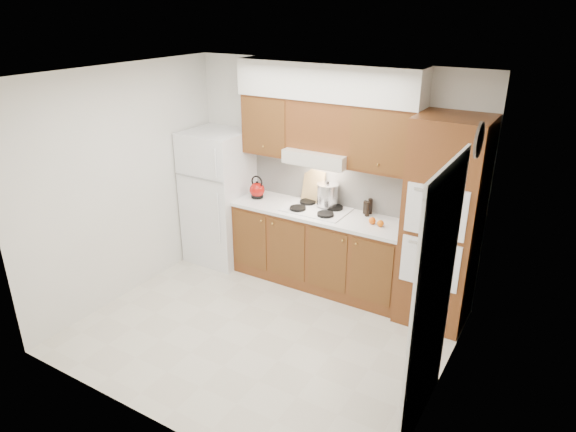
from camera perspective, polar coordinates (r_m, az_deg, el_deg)
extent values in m
plane|color=beige|center=(5.51, -2.88, -12.59)|extent=(3.60, 3.60, 0.00)
plane|color=white|center=(4.54, -3.53, 15.30)|extent=(3.60, 3.60, 0.00)
cube|color=white|center=(6.10, 4.72, 4.64)|extent=(3.60, 0.02, 2.60)
cube|color=white|center=(6.02, -17.57, 3.38)|extent=(0.02, 3.00, 2.60)
cube|color=white|center=(4.23, 17.59, -4.83)|extent=(0.02, 3.00, 2.60)
cube|color=white|center=(6.68, -7.66, 2.11)|extent=(0.75, 0.72, 1.72)
cube|color=brown|center=(6.16, 3.43, -3.68)|extent=(2.11, 0.60, 0.90)
cube|color=white|center=(5.96, 3.49, 0.34)|extent=(2.13, 0.62, 0.04)
cube|color=white|center=(6.10, 4.85, 3.85)|extent=(2.11, 0.03, 0.56)
cube|color=brown|center=(5.43, 16.80, -0.87)|extent=(0.70, 0.65, 2.20)
cube|color=brown|center=(6.16, -1.86, 10.17)|extent=(0.63, 0.33, 0.70)
cube|color=brown|center=(5.54, 10.83, 8.37)|extent=(0.73, 0.33, 0.70)
cube|color=silver|center=(5.84, 3.60, 6.67)|extent=(0.75, 0.45, 0.15)
cube|color=brown|center=(5.81, 3.96, 10.13)|extent=(0.75, 0.33, 0.55)
cube|color=silver|center=(5.69, 4.48, 14.71)|extent=(2.13, 0.36, 0.40)
cube|color=white|center=(5.99, 3.16, 0.73)|extent=(0.74, 0.50, 0.01)
cube|color=black|center=(4.06, 15.75, -9.94)|extent=(0.02, 0.90, 2.10)
cylinder|color=#3F3833|center=(4.46, 20.47, 7.90)|extent=(0.02, 0.30, 0.30)
sphere|color=#980F0B|center=(6.33, -3.45, 2.90)|extent=(0.23, 0.23, 0.19)
cube|color=tan|center=(6.17, 2.82, 3.34)|extent=(0.31, 0.15, 0.39)
cylinder|color=silver|center=(6.02, 4.40, 2.35)|extent=(0.32, 0.32, 0.25)
cylinder|color=black|center=(5.93, 9.11, 1.08)|extent=(0.05, 0.05, 0.18)
cylinder|color=black|center=(5.85, 8.79, 0.77)|extent=(0.07, 0.07, 0.17)
cylinder|color=black|center=(5.92, 8.60, 0.95)|extent=(0.06, 0.06, 0.15)
sphere|color=orange|center=(5.62, 10.24, -0.82)|extent=(0.09, 0.09, 0.07)
sphere|color=orange|center=(5.66, 9.34, -0.52)|extent=(0.10, 0.10, 0.08)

